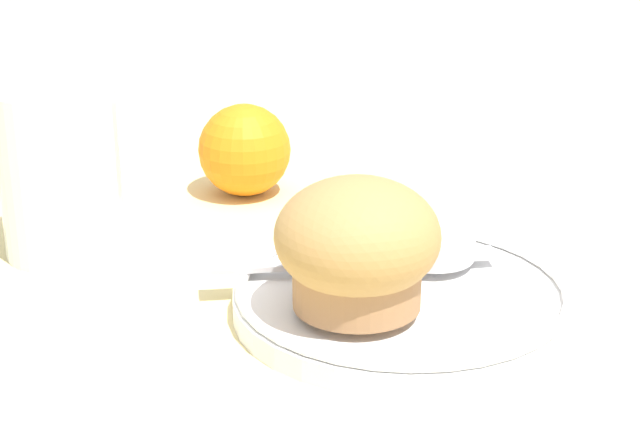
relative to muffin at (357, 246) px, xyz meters
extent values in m
plane|color=beige|center=(0.05, 0.03, -0.06)|extent=(3.00, 3.00, 0.00)
cylinder|color=white|center=(0.04, 0.01, -0.05)|extent=(0.20, 0.20, 0.01)
torus|color=white|center=(0.04, 0.01, -0.04)|extent=(0.20, 0.20, 0.01)
cylinder|color=#9E7047|center=(0.00, 0.00, -0.02)|extent=(0.07, 0.07, 0.03)
ellipsoid|color=#A87F47|center=(0.00, 0.00, 0.01)|extent=(0.09, 0.09, 0.06)
cylinder|color=silver|center=(0.08, 0.03, -0.03)|extent=(0.05, 0.05, 0.02)
cylinder|color=silver|center=(0.08, 0.03, -0.02)|extent=(0.05, 0.05, 0.00)
sphere|color=#4C194C|center=(0.01, 0.04, -0.03)|extent=(0.02, 0.02, 0.02)
sphere|color=#4C194C|center=(0.02, 0.04, -0.03)|extent=(0.02, 0.02, 0.02)
cube|color=silver|center=(0.03, 0.05, -0.03)|extent=(0.17, 0.09, 0.00)
sphere|color=orange|center=(0.06, 0.24, -0.02)|extent=(0.07, 0.07, 0.07)
cylinder|color=silver|center=(-0.10, 0.21, 0.00)|extent=(0.08, 0.08, 0.11)
camera|label=1|loc=(-0.31, -0.45, 0.23)|focal=60.00mm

